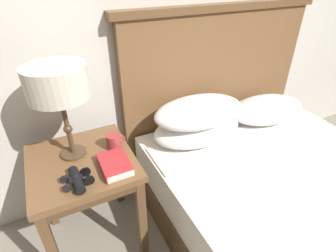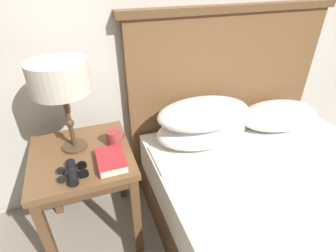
{
  "view_description": "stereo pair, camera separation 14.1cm",
  "coord_description": "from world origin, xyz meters",
  "px_view_note": "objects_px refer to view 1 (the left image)",
  "views": [
    {
      "loc": [
        -0.61,
        -0.48,
        1.46
      ],
      "look_at": [
        -0.07,
        0.59,
        0.71
      ],
      "focal_mm": 28.0,
      "sensor_mm": 36.0,
      "label": 1
    },
    {
      "loc": [
        -0.48,
        -0.54,
        1.46
      ],
      "look_at": [
        -0.07,
        0.59,
        0.71
      ],
      "focal_mm": 28.0,
      "sensor_mm": 36.0,
      "label": 2
    }
  ],
  "objects_px": {
    "table_lamp": "(57,85)",
    "book_on_nightstand": "(114,165)",
    "binoculars_pair": "(77,180)",
    "bed": "(294,205)",
    "coffee_mug": "(114,141)",
    "nightstand": "(84,173)"
  },
  "relations": [
    {
      "from": "table_lamp",
      "to": "book_on_nightstand",
      "type": "distance_m",
      "value": 0.45
    },
    {
      "from": "binoculars_pair",
      "to": "table_lamp",
      "type": "bearing_deg",
      "value": 84.75
    },
    {
      "from": "bed",
      "to": "table_lamp",
      "type": "relative_size",
      "value": 4.1
    },
    {
      "from": "bed",
      "to": "coffee_mug",
      "type": "relative_size",
      "value": 18.98
    },
    {
      "from": "book_on_nightstand",
      "to": "binoculars_pair",
      "type": "bearing_deg",
      "value": -171.09
    },
    {
      "from": "nightstand",
      "to": "book_on_nightstand",
      "type": "xyz_separation_m",
      "value": [
        0.14,
        -0.14,
        0.11
      ]
    },
    {
      "from": "binoculars_pair",
      "to": "coffee_mug",
      "type": "distance_m",
      "value": 0.3
    },
    {
      "from": "nightstand",
      "to": "coffee_mug",
      "type": "bearing_deg",
      "value": 7.02
    },
    {
      "from": "nightstand",
      "to": "binoculars_pair",
      "type": "bearing_deg",
      "value": -104.99
    },
    {
      "from": "table_lamp",
      "to": "book_on_nightstand",
      "type": "xyz_separation_m",
      "value": [
        0.16,
        -0.2,
        -0.37
      ]
    },
    {
      "from": "bed",
      "to": "nightstand",
      "type": "bearing_deg",
      "value": 153.12
    },
    {
      "from": "bed",
      "to": "book_on_nightstand",
      "type": "bearing_deg",
      "value": 156.56
    },
    {
      "from": "nightstand",
      "to": "table_lamp",
      "type": "bearing_deg",
      "value": 108.61
    },
    {
      "from": "nightstand",
      "to": "binoculars_pair",
      "type": "height_order",
      "value": "binoculars_pair"
    },
    {
      "from": "nightstand",
      "to": "coffee_mug",
      "type": "relative_size",
      "value": 5.97
    },
    {
      "from": "coffee_mug",
      "to": "binoculars_pair",
      "type": "bearing_deg",
      "value": -140.62
    },
    {
      "from": "bed",
      "to": "book_on_nightstand",
      "type": "xyz_separation_m",
      "value": [
        -0.9,
        0.39,
        0.34
      ]
    },
    {
      "from": "book_on_nightstand",
      "to": "bed",
      "type": "bearing_deg",
      "value": -23.44
    },
    {
      "from": "table_lamp",
      "to": "coffee_mug",
      "type": "height_order",
      "value": "table_lamp"
    },
    {
      "from": "table_lamp",
      "to": "bed",
      "type": "bearing_deg",
      "value": -29.23
    },
    {
      "from": "coffee_mug",
      "to": "table_lamp",
      "type": "bearing_deg",
      "value": 167.76
    },
    {
      "from": "book_on_nightstand",
      "to": "binoculars_pair",
      "type": "height_order",
      "value": "binoculars_pair"
    }
  ]
}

